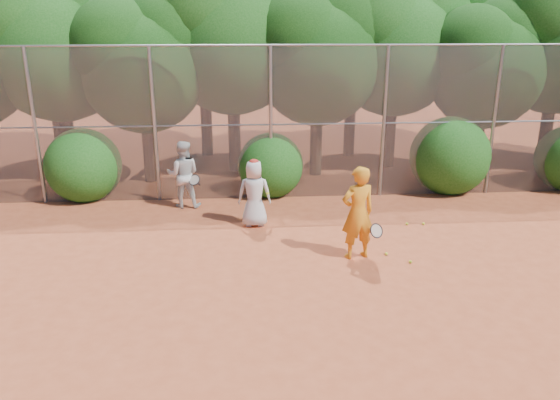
{
  "coord_description": "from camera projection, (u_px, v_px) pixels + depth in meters",
  "views": [
    {
      "loc": [
        -1.73,
        -8.1,
        4.69
      ],
      "look_at": [
        -1.0,
        2.5,
        1.1
      ],
      "focal_mm": 35.0,
      "sensor_mm": 36.0,
      "label": 1
    }
  ],
  "objects": [
    {
      "name": "ground",
      "position": [
        349.0,
        307.0,
        9.27
      ],
      "size": [
        80.0,
        80.0,
        0.0
      ],
      "primitive_type": "plane",
      "color": "#A94626",
      "rests_on": "ground"
    },
    {
      "name": "fence_back",
      "position": [
        304.0,
        122.0,
        14.27
      ],
      "size": [
        20.05,
        0.09,
        4.03
      ],
      "color": "gray",
      "rests_on": "ground"
    },
    {
      "name": "tree_1",
      "position": [
        58.0,
        35.0,
        15.55
      ],
      "size": [
        4.64,
        4.03,
        6.35
      ],
      "color": "black",
      "rests_on": "ground"
    },
    {
      "name": "tree_2",
      "position": [
        144.0,
        58.0,
        15.24
      ],
      "size": [
        3.99,
        3.47,
        5.47
      ],
      "color": "black",
      "rests_on": "ground"
    },
    {
      "name": "tree_3",
      "position": [
        234.0,
        26.0,
        16.09
      ],
      "size": [
        4.89,
        4.26,
        6.7
      ],
      "color": "black",
      "rests_on": "ground"
    },
    {
      "name": "tree_4",
      "position": [
        320.0,
        50.0,
        15.89
      ],
      "size": [
        4.19,
        3.64,
        5.73
      ],
      "color": "black",
      "rests_on": "ground"
    },
    {
      "name": "tree_5",
      "position": [
        397.0,
        38.0,
        16.71
      ],
      "size": [
        4.51,
        3.92,
        6.17
      ],
      "color": "black",
      "rests_on": "ground"
    },
    {
      "name": "tree_6",
      "position": [
        488.0,
        60.0,
        16.11
      ],
      "size": [
        3.86,
        3.36,
        5.29
      ],
      "color": "black",
      "rests_on": "ground"
    },
    {
      "name": "tree_9",
      "position": [
        48.0,
        27.0,
        17.61
      ],
      "size": [
        4.83,
        4.2,
        6.62
      ],
      "color": "black",
      "rests_on": "ground"
    },
    {
      "name": "tree_10",
      "position": [
        204.0,
        18.0,
        18.03
      ],
      "size": [
        5.15,
        4.48,
        7.06
      ],
      "color": "black",
      "rests_on": "ground"
    },
    {
      "name": "tree_11",
      "position": [
        355.0,
        33.0,
        18.13
      ],
      "size": [
        4.64,
        4.03,
        6.35
      ],
      "color": "black",
      "rests_on": "ground"
    },
    {
      "name": "tree_12",
      "position": [
        480.0,
        21.0,
        18.88
      ],
      "size": [
        5.02,
        4.37,
        6.88
      ],
      "color": "black",
      "rests_on": "ground"
    },
    {
      "name": "bush_0",
      "position": [
        83.0,
        162.0,
        14.51
      ],
      "size": [
        2.0,
        2.0,
        2.0
      ],
      "primitive_type": "sphere",
      "color": "#164B12",
      "rests_on": "ground"
    },
    {
      "name": "bush_1",
      "position": [
        270.0,
        162.0,
        14.87
      ],
      "size": [
        1.8,
        1.8,
        1.8
      ],
      "primitive_type": "sphere",
      "color": "#164B12",
      "rests_on": "ground"
    },
    {
      "name": "bush_2",
      "position": [
        450.0,
        152.0,
        15.13
      ],
      "size": [
        2.2,
        2.2,
        2.2
      ],
      "primitive_type": "sphere",
      "color": "#164B12",
      "rests_on": "ground"
    },
    {
      "name": "player_yellow",
      "position": [
        358.0,
        213.0,
        10.88
      ],
      "size": [
        0.92,
        0.65,
        1.93
      ],
      "rotation": [
        0.0,
        0.0,
        3.4
      ],
      "color": "orange",
      "rests_on": "ground"
    },
    {
      "name": "player_teen",
      "position": [
        254.0,
        193.0,
        12.63
      ],
      "size": [
        0.8,
        0.54,
        1.61
      ],
      "rotation": [
        0.0,
        0.0,
        3.09
      ],
      "color": "silver",
      "rests_on": "ground"
    },
    {
      "name": "player_white",
      "position": [
        183.0,
        174.0,
        13.88
      ],
      "size": [
        0.91,
        0.8,
        1.73
      ],
      "rotation": [
        0.0,
        0.0,
        3.1
      ],
      "color": "silver",
      "rests_on": "ground"
    },
    {
      "name": "ball_0",
      "position": [
        386.0,
        254.0,
        11.26
      ],
      "size": [
        0.07,
        0.07,
        0.07
      ],
      "primitive_type": "sphere",
      "color": "#CDDE28",
      "rests_on": "ground"
    },
    {
      "name": "ball_1",
      "position": [
        423.0,
        224.0,
        12.88
      ],
      "size": [
        0.07,
        0.07,
        0.07
      ],
      "primitive_type": "sphere",
      "color": "#CDDE28",
      "rests_on": "ground"
    },
    {
      "name": "ball_4",
      "position": [
        410.0,
        262.0,
        10.89
      ],
      "size": [
        0.07,
        0.07,
        0.07
      ],
      "primitive_type": "sphere",
      "color": "#CDDE28",
      "rests_on": "ground"
    },
    {
      "name": "ball_5",
      "position": [
        407.0,
        224.0,
        12.87
      ],
      "size": [
        0.07,
        0.07,
        0.07
      ],
      "primitive_type": "sphere",
      "color": "#CDDE28",
      "rests_on": "ground"
    }
  ]
}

